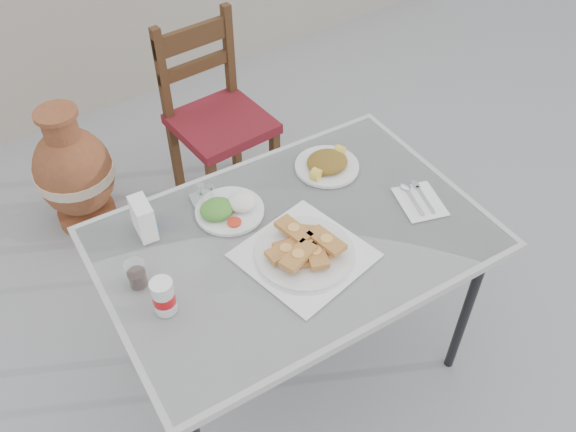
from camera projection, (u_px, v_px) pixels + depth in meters
ground at (326, 370)px, 2.61m from camera, size 80.00×80.00×0.00m
cafe_table at (294, 246)px, 2.12m from camera, size 1.37×0.98×0.80m
pide_plate at (305, 248)px, 1.99m from camera, size 0.43×0.43×0.08m
salad_rice_plate at (229, 208)px, 2.14m from camera, size 0.25×0.25×0.06m
salad_chopped_plate at (327, 164)px, 2.32m from camera, size 0.25×0.25×0.05m
soda_can at (164, 296)px, 1.81m from camera, size 0.07×0.07×0.13m
cola_glass at (137, 275)px, 1.90m from camera, size 0.07×0.07×0.09m
napkin_holder at (143, 218)px, 2.04m from camera, size 0.08×0.12×0.14m
condiment_caddy at (204, 195)px, 2.19m from camera, size 0.11×0.09×0.07m
cutlery_napkin at (418, 199)px, 2.21m from camera, size 0.20×0.23×0.01m
chair at (217, 117)px, 3.05m from camera, size 0.45×0.45×1.00m
terracotta_urn at (75, 173)px, 3.04m from camera, size 0.40×0.40×0.69m
back_wall at (72, 16)px, 3.63m from camera, size 6.00×0.25×1.20m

